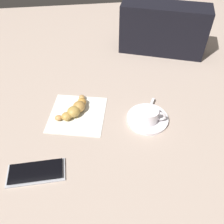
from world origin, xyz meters
The scene contains 9 objects.
ground_plane centered at (0.00, 0.00, 0.00)m, with size 1.80×1.80×0.00m, color #B19C8D.
saucer centered at (0.13, -0.03, 0.01)m, with size 0.13×0.13×0.01m, color white.
espresso_cup centered at (0.13, -0.04, 0.03)m, with size 0.08×0.06×0.05m.
teaspoon centered at (0.12, -0.03, 0.01)m, with size 0.08×0.12×0.01m.
sugar_packet centered at (0.11, -0.01, 0.01)m, with size 0.06×0.02×0.01m, color white.
napkin centered at (-0.10, 0.02, 0.00)m, with size 0.18×0.18×0.00m, color white.
croissant centered at (-0.10, 0.03, 0.02)m, with size 0.11×0.12×0.03m.
cell_phone centered at (-0.21, -0.18, 0.01)m, with size 0.15×0.07×0.01m.
laptop_bag centered at (0.27, 0.36, 0.10)m, with size 0.35×0.11×0.20m, color black.
Camera 1 is at (-0.05, -0.54, 0.58)m, focal length 39.15 mm.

